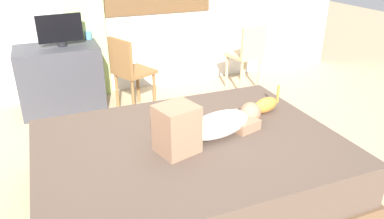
% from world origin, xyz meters
% --- Properties ---
extents(ground_plane, '(16.00, 16.00, 0.00)m').
position_xyz_m(ground_plane, '(0.00, 0.00, 0.00)').
color(ground_plane, tan).
extents(bed, '(2.24, 1.65, 0.47)m').
position_xyz_m(bed, '(-0.06, 0.13, 0.23)').
color(bed, brown).
rests_on(bed, ground).
extents(person_lying, '(0.94, 0.48, 0.34)m').
position_xyz_m(person_lying, '(0.08, 0.11, 0.58)').
color(person_lying, silver).
rests_on(person_lying, bed).
extents(cat, '(0.35, 0.18, 0.21)m').
position_xyz_m(cat, '(0.71, 0.35, 0.54)').
color(cat, '#C67A2D').
rests_on(cat, bed).
extents(desk, '(0.90, 0.56, 0.74)m').
position_xyz_m(desk, '(-0.82, 2.20, 0.37)').
color(desk, '#38383D').
rests_on(desk, ground).
extents(tv_monitor, '(0.48, 0.10, 0.35)m').
position_xyz_m(tv_monitor, '(-0.75, 2.20, 0.92)').
color(tv_monitor, black).
rests_on(tv_monitor, desk).
extents(cup, '(0.08, 0.08, 0.09)m').
position_xyz_m(cup, '(-0.43, 2.42, 0.79)').
color(cup, teal).
rests_on(cup, desk).
extents(chair_by_desk, '(0.50, 0.50, 0.86)m').
position_xyz_m(chair_by_desk, '(-0.10, 1.82, 0.51)').
color(chair_by_desk, brown).
rests_on(chair_by_desk, ground).
extents(chair_spare, '(0.44, 0.44, 0.86)m').
position_xyz_m(chair_spare, '(1.45, 1.90, 0.51)').
color(chair_spare, tan).
rests_on(chair_spare, ground).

